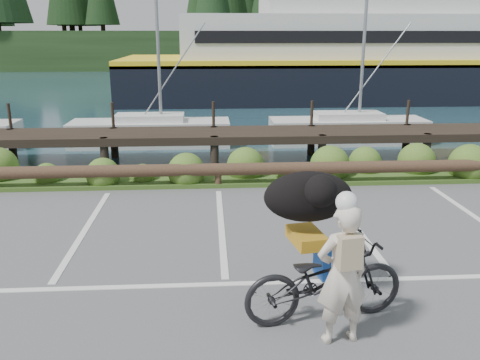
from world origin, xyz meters
name	(u,v)px	position (x,y,z in m)	size (l,w,h in m)	color
ground	(225,272)	(0.00, 0.00, 0.00)	(72.00, 72.00, 0.00)	#4E4F51
harbor_backdrop	(211,57)	(0.39, 78.47, 0.00)	(170.00, 160.00, 30.00)	#1B3641
vegetation_strip	(218,178)	(0.00, 5.30, 0.05)	(34.00, 1.60, 0.10)	#3D5B21
log_rail	(218,187)	(0.00, 4.60, 0.00)	(32.00, 0.30, 0.60)	#443021
bicycle	(325,280)	(1.24, -1.43, 0.56)	(0.74, 2.13, 1.12)	black
cyclist	(342,275)	(1.33, -1.92, 0.88)	(0.64, 0.42, 1.76)	beige
dog	(308,196)	(1.12, -0.75, 1.47)	(1.22, 0.60, 0.70)	black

